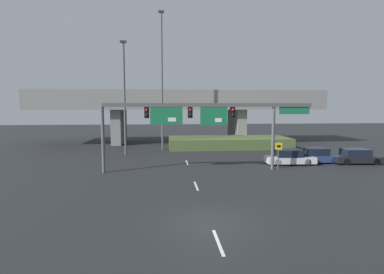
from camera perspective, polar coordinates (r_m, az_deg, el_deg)
The scene contains 11 objects.
ground_plane at distance 15.12m, azimuth 3.47°, elevation -15.77°, with size 160.00×160.00×0.00m, color black.
lane_markings at distance 29.89m, azimuth -0.96°, elevation -4.88°, with size 0.14×37.64×0.01m.
signal_gantry at distance 25.62m, azimuth 2.04°, elevation 4.16°, with size 18.14×0.44×5.85m.
speed_limit_sign at distance 26.85m, azimuth 16.15°, elevation -2.81°, with size 0.60×0.11×2.51m.
highway_light_pole_near at distance 35.08m, azimuth -12.74°, elevation 7.73°, with size 0.70×0.36×12.87m.
highway_light_pole_far at distance 38.46m, azimuth -5.76°, elevation 10.98°, with size 0.70×0.36×17.29m.
overpass_bridge at distance 46.31m, azimuth -2.52°, elevation 5.96°, with size 42.87×8.86×7.91m.
grass_embankment at distance 41.04m, azimuth 6.95°, elevation -1.02°, with size 16.10×6.52×1.38m.
parked_sedan_near_right at distance 30.38m, azimuth 18.04°, elevation -3.73°, with size 4.66×1.98×1.45m.
parked_sedan_mid_right at distance 32.16m, azimuth 22.63°, elevation -3.34°, with size 4.32×1.83×1.50m.
parked_sedan_far_right at distance 33.43m, azimuth 28.83°, elevation -3.31°, with size 4.75×2.24×1.45m.
Camera 1 is at (-2.13, -13.90, 5.57)m, focal length 28.00 mm.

